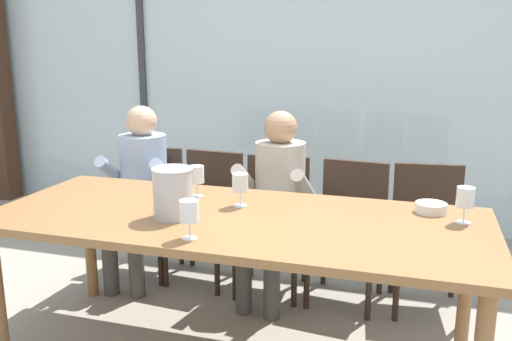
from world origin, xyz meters
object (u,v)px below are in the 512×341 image
(chair_left_of_center, at_px, (209,206))
(person_pale_blue_shirt, at_px, (140,182))
(dining_table, at_px, (235,229))
(chair_near_window_right, at_px, (428,226))
(chair_center, at_px, (275,213))
(person_beige_jumper, at_px, (276,193))
(wine_glass_by_left_taster, at_px, (189,213))
(wine_glass_near_bucket, at_px, (240,184))
(chair_near_curtain, at_px, (150,200))
(wine_glass_by_right_taster, at_px, (465,198))
(ice_bucket_primary, at_px, (173,192))
(tasting_bowl, at_px, (431,208))
(wine_glass_center_pour, at_px, (197,175))
(chair_right_of_center, at_px, (350,220))

(chair_left_of_center, xyz_separation_m, person_pale_blue_shirt, (-0.44, -0.15, 0.17))
(dining_table, bearing_deg, chair_near_window_right, 44.96)
(chair_center, height_order, chair_near_window_right, same)
(person_beige_jumper, distance_m, wine_glass_by_left_taster, 1.16)
(dining_table, xyz_separation_m, wine_glass_by_left_taster, (-0.08, -0.37, 0.19))
(chair_center, relative_size, wine_glass_near_bucket, 5.00)
(chair_near_window_right, bearing_deg, chair_left_of_center, 173.29)
(dining_table, relative_size, chair_near_curtain, 2.82)
(chair_near_window_right, xyz_separation_m, person_pale_blue_shirt, (-1.89, -0.15, 0.17))
(person_beige_jumper, distance_m, wine_glass_by_right_taster, 1.23)
(person_pale_blue_shirt, bearing_deg, chair_left_of_center, 12.76)
(ice_bucket_primary, height_order, wine_glass_near_bucket, ice_bucket_primary)
(dining_table, relative_size, chair_left_of_center, 2.82)
(person_beige_jumper, bearing_deg, wine_glass_by_right_taster, -23.59)
(tasting_bowl, xyz_separation_m, wine_glass_by_right_taster, (0.15, -0.12, 0.10))
(ice_bucket_primary, bearing_deg, chair_left_of_center, 102.91)
(chair_left_of_center, distance_m, chair_center, 0.48)
(chair_center, height_order, wine_glass_center_pour, wine_glass_center_pour)
(chair_near_curtain, bearing_deg, wine_glass_center_pour, -48.75)
(wine_glass_by_right_taster, bearing_deg, chair_left_of_center, 155.85)
(chair_left_of_center, relative_size, wine_glass_near_bucket, 5.00)
(wine_glass_near_bucket, relative_size, wine_glass_center_pour, 1.00)
(ice_bucket_primary, distance_m, wine_glass_by_right_taster, 1.39)
(chair_center, relative_size, chair_near_window_right, 1.00)
(wine_glass_by_right_taster, bearing_deg, chair_near_curtain, 160.64)
(chair_right_of_center, relative_size, ice_bucket_primary, 3.51)
(chair_left_of_center, xyz_separation_m, wine_glass_center_pour, (0.20, -0.66, 0.39))
(wine_glass_near_bucket, distance_m, wine_glass_by_right_taster, 1.10)
(chair_near_curtain, distance_m, chair_right_of_center, 1.43)
(chair_near_curtain, bearing_deg, ice_bucket_primary, -59.69)
(person_beige_jumper, bearing_deg, chair_near_curtain, 175.40)
(tasting_bowl, relative_size, wine_glass_by_left_taster, 0.90)
(chair_near_curtain, distance_m, chair_center, 0.93)
(dining_table, bearing_deg, person_pale_blue_shirt, 141.00)
(chair_center, relative_size, wine_glass_by_right_taster, 5.00)
(tasting_bowl, bearing_deg, chair_left_of_center, 157.78)
(chair_center, distance_m, wine_glass_by_left_taster, 1.32)
(chair_center, xyz_separation_m, chair_near_window_right, (0.97, 0.03, 0.00))
(chair_center, distance_m, chair_near_window_right, 0.97)
(person_pale_blue_shirt, bearing_deg, chair_center, 1.70)
(chair_left_of_center, xyz_separation_m, wine_glass_near_bucket, (0.49, -0.76, 0.38))
(person_pale_blue_shirt, height_order, wine_glass_by_right_taster, person_pale_blue_shirt)
(chair_right_of_center, relative_size, wine_glass_near_bucket, 5.00)
(chair_center, bearing_deg, tasting_bowl, -32.68)
(chair_left_of_center, distance_m, ice_bucket_primary, 1.13)
(chair_right_of_center, height_order, wine_glass_center_pour, wine_glass_center_pour)
(wine_glass_by_left_taster, xyz_separation_m, wine_glass_near_bucket, (0.05, 0.53, 0.00))
(person_pale_blue_shirt, relative_size, wine_glass_by_right_taster, 6.84)
(person_beige_jumper, xyz_separation_m, wine_glass_by_right_taster, (1.07, -0.56, 0.21))
(chair_near_window_right, height_order, ice_bucket_primary, ice_bucket_primary)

